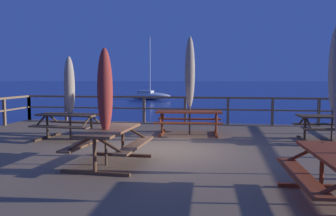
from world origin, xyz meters
TOP-DOWN VIEW (x-y plane):
  - ground_plane at (0.00, 0.00)m, footprint 600.00×600.00m
  - wooden_deck at (0.00, 0.00)m, footprint 14.04×10.83m
  - railing_waterside_far at (0.00, 5.26)m, footprint 13.84×0.10m
  - picnic_table_mid_right at (4.59, 1.78)m, footprint 1.90×1.52m
  - picnic_table_back_left at (0.42, 2.49)m, footprint 2.21×1.53m
  - picnic_table_front_right at (-3.07, 1.06)m, footprint 1.94×1.55m
  - picnic_table_back_right at (-0.84, -1.72)m, footprint 1.49×2.03m
  - patio_umbrella_tall_front at (4.64, 1.86)m, footprint 0.32×0.32m
  - patio_umbrella_short_back at (0.45, 2.45)m, footprint 0.32×0.32m
  - patio_umbrella_tall_back_right at (-3.04, 1.10)m, footprint 0.32×0.32m
  - patio_umbrella_short_front at (-0.91, -1.80)m, footprint 0.32×0.32m
  - sailboat_distant at (-7.76, 33.53)m, footprint 6.21×2.82m

SIDE VIEW (x-z plane):
  - ground_plane at x=0.00m, z-range 0.00..0.00m
  - wooden_deck at x=0.00m, z-range 0.00..0.83m
  - sailboat_distant at x=-7.76m, z-range -3.35..4.37m
  - picnic_table_mid_right at x=4.59m, z-range 1.00..1.78m
  - picnic_table_front_right at x=-3.07m, z-range 1.00..1.78m
  - picnic_table_back_right at x=-0.84m, z-range 1.01..1.78m
  - picnic_table_back_left at x=0.42m, z-range 1.01..1.79m
  - railing_waterside_far at x=0.00m, z-range 1.03..2.12m
  - patio_umbrella_short_front at x=-0.91m, z-range 1.16..3.63m
  - patio_umbrella_tall_back_right at x=-3.04m, z-range 1.17..3.66m
  - patio_umbrella_short_back at x=0.45m, z-range 1.26..4.42m
  - patio_umbrella_tall_front at x=4.64m, z-range 1.28..4.53m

